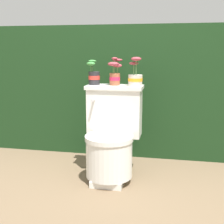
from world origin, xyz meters
TOP-DOWN VIEW (x-y plane):
  - ground_plane at (0.00, 0.00)m, footprint 12.00×12.00m
  - hedge_backdrop at (0.00, 1.05)m, footprint 2.94×0.78m
  - toilet at (-0.03, 0.13)m, footprint 0.46×0.52m
  - potted_plant_left at (-0.21, 0.28)m, footprint 0.10×0.10m
  - potted_plant_midleft at (-0.03, 0.27)m, footprint 0.11×0.13m
  - potted_plant_middle at (0.13, 0.28)m, footprint 0.12×0.13m

SIDE VIEW (x-z plane):
  - ground_plane at x=0.00m, z-range 0.00..0.00m
  - toilet at x=-0.03m, z-range -0.02..0.72m
  - hedge_backdrop at x=0.00m, z-range 0.00..1.26m
  - potted_plant_middle at x=0.13m, z-range 0.69..0.93m
  - potted_plant_left at x=-0.21m, z-range 0.71..0.92m
  - potted_plant_midleft at x=-0.03m, z-range 0.72..0.95m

